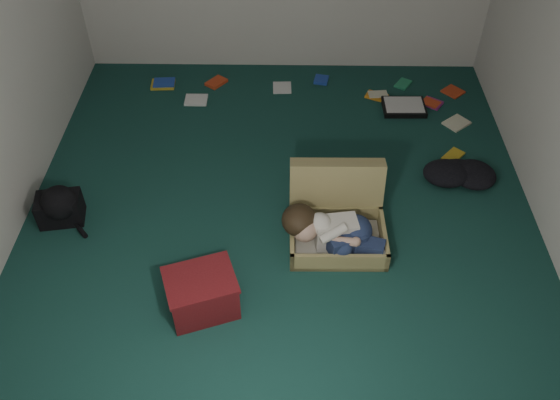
{
  "coord_description": "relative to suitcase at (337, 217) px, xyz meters",
  "views": [
    {
      "loc": [
        0.05,
        -3.22,
        3.35
      ],
      "look_at": [
        0.0,
        -0.15,
        0.35
      ],
      "focal_mm": 38.0,
      "sensor_mm": 36.0,
      "label": 1
    }
  ],
  "objects": [
    {
      "name": "maroon_bin",
      "position": [
        -0.94,
        -0.72,
        0.0
      ],
      "size": [
        0.55,
        0.49,
        0.31
      ],
      "rotation": [
        0.0,
        0.0,
        0.34
      ],
      "color": "maroon",
      "rests_on": "floor"
    },
    {
      "name": "backpack",
      "position": [
        -2.13,
        0.1,
        -0.03
      ],
      "size": [
        0.46,
        0.39,
        0.25
      ],
      "primitive_type": null,
      "rotation": [
        0.0,
        0.0,
        0.17
      ],
      "color": "black",
      "rests_on": "floor"
    },
    {
      "name": "book_scatter",
      "position": [
        0.12,
        1.77,
        -0.15
      ],
      "size": [
        3.11,
        1.4,
        0.02
      ],
      "color": "gold",
      "rests_on": "floor"
    },
    {
      "name": "paper_tray",
      "position": [
        0.73,
        1.61,
        -0.13
      ],
      "size": [
        0.41,
        0.31,
        0.06
      ],
      "rotation": [
        0.0,
        0.0,
        0.01
      ],
      "color": "black",
      "rests_on": "floor"
    },
    {
      "name": "floor",
      "position": [
        -0.43,
        0.13,
        -0.16
      ],
      "size": [
        4.5,
        4.5,
        0.0
      ],
      "primitive_type": "plane",
      "color": "#153F37",
      "rests_on": "ground"
    },
    {
      "name": "person",
      "position": [
        -0.05,
        -0.18,
        0.04
      ],
      "size": [
        0.77,
        0.37,
        0.32
      ],
      "rotation": [
        0.0,
        0.0,
        0.01
      ],
      "color": "silver",
      "rests_on": "suitcase"
    },
    {
      "name": "suitcase",
      "position": [
        0.0,
        0.0,
        0.0
      ],
      "size": [
        0.72,
        0.7,
        0.52
      ],
      "rotation": [
        0.0,
        0.0,
        0.01
      ],
      "color": "tan",
      "rests_on": "floor"
    },
    {
      "name": "clothing_pile",
      "position": [
        1.04,
        0.52,
        -0.08
      ],
      "size": [
        0.61,
        0.57,
        0.16
      ],
      "primitive_type": null,
      "rotation": [
        0.0,
        0.0,
        -0.42
      ],
      "color": "black",
      "rests_on": "floor"
    }
  ]
}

